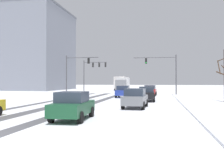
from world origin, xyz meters
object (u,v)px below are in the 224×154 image
object	(u,v)px
car_blue_second	(123,91)
car_grey_fourth	(135,98)
traffic_signal_far_left	(93,69)
box_truck_delivery	(123,84)
car_dark_green_sixth	(73,106)
car_black_third	(147,94)
car_red_lead	(150,90)
traffic_signal_near_right	(164,67)
bus_oncoming	(122,82)
office_building_far_left_block	(21,50)
traffic_signal_near_left	(75,68)

from	to	relation	value
car_blue_second	car_grey_fourth	bearing A→B (deg)	-77.92
traffic_signal_far_left	box_truck_delivery	bearing A→B (deg)	50.99
car_grey_fourth	traffic_signal_far_left	bearing A→B (deg)	111.26
car_dark_green_sixth	car_blue_second	bearing A→B (deg)	89.94
car_black_third	car_dark_green_sixth	distance (m)	15.12
car_red_lead	car_black_third	bearing A→B (deg)	-90.11
traffic_signal_near_right	car_dark_green_sixth	distance (m)	28.75
car_black_third	car_dark_green_sixth	xyz separation A→B (m)	(-3.54, -14.70, 0.00)
bus_oncoming	box_truck_delivery	xyz separation A→B (m)	(1.43, -8.22, -0.36)
traffic_signal_near_right	box_truck_delivery	world-z (taller)	traffic_signal_near_right
car_dark_green_sixth	office_building_far_left_block	size ratio (longest dim) A/B	0.17
traffic_signal_far_left	car_black_third	xyz separation A→B (m)	(11.82, -21.41, -3.93)
car_blue_second	car_dark_green_sixth	size ratio (longest dim) A/B	0.99
traffic_signal_near_right	traffic_signal_far_left	size ratio (longest dim) A/B	1.06
car_dark_green_sixth	car_grey_fourth	bearing A→B (deg)	67.75
car_grey_fourth	box_truck_delivery	size ratio (longest dim) A/B	0.56
car_red_lead	car_dark_green_sixth	bearing A→B (deg)	-97.89
car_blue_second	car_black_third	size ratio (longest dim) A/B	0.99
car_red_lead	traffic_signal_near_right	bearing A→B (deg)	46.92
traffic_signal_near_right	car_grey_fourth	world-z (taller)	traffic_signal_near_right
car_blue_second	box_truck_delivery	world-z (taller)	box_truck_delivery
traffic_signal_far_left	box_truck_delivery	size ratio (longest dim) A/B	0.88
box_truck_delivery	traffic_signal_near_left	bearing A→B (deg)	-108.63
car_dark_green_sixth	bus_oncoming	xyz separation A→B (m)	(-4.50, 50.76, 1.18)
car_black_third	car_blue_second	bearing A→B (deg)	119.49
car_red_lead	bus_oncoming	size ratio (longest dim) A/B	0.38
traffic_signal_near_left	box_truck_delivery	xyz separation A→B (m)	(5.59, 16.59, -2.76)
car_red_lead	box_truck_delivery	size ratio (longest dim) A/B	0.56
car_grey_fourth	car_dark_green_sixth	size ratio (longest dim) A/B	1.00
car_black_third	box_truck_delivery	bearing A→B (deg)	103.33
traffic_signal_far_left	car_grey_fourth	world-z (taller)	traffic_signal_far_left
box_truck_delivery	traffic_signal_near_right	bearing A→B (deg)	-59.08
traffic_signal_near_right	car_grey_fourth	distance (m)	21.22
traffic_signal_far_left	traffic_signal_near_left	xyz separation A→B (m)	(-0.37, -10.15, -0.35)
traffic_signal_near_right	office_building_far_left_block	world-z (taller)	office_building_far_left_block
car_grey_fourth	office_building_far_left_block	distance (m)	55.87
traffic_signal_far_left	bus_oncoming	size ratio (longest dim) A/B	0.59
bus_oncoming	car_black_third	bearing A→B (deg)	-77.44
car_red_lead	car_blue_second	size ratio (longest dim) A/B	1.02
car_red_lead	car_black_third	world-z (taller)	same
car_black_third	car_grey_fourth	distance (m)	7.50
car_red_lead	car_grey_fourth	distance (m)	18.46
bus_oncoming	traffic_signal_near_right	bearing A→B (deg)	-65.96
car_blue_second	office_building_far_left_block	xyz separation A→B (m)	(-32.09, 28.67, 10.01)
car_dark_green_sixth	traffic_signal_far_left	bearing A→B (deg)	102.92
box_truck_delivery	car_blue_second	bearing A→B (deg)	-81.88
traffic_signal_far_left	traffic_signal_near_left	world-z (taller)	same
traffic_signal_near_left	car_dark_green_sixth	world-z (taller)	traffic_signal_near_left
car_dark_green_sixth	bus_oncoming	world-z (taller)	bus_oncoming
office_building_far_left_block	traffic_signal_far_left	bearing A→B (deg)	-29.55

